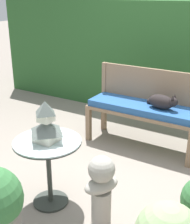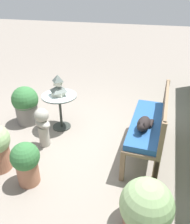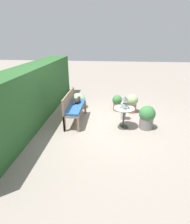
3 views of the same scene
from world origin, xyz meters
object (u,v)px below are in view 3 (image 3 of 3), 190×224
potted_plant_bench_right (147,117)px  potted_plant_hedge_corner (117,102)px  garden_bench (76,108)px  potted_plant_path_edge (78,101)px  garden_bust (124,109)px  cat (78,100)px  pagoda_birdhouse (125,103)px  potted_plant_table_far (132,103)px  patio_table (124,112)px

potted_plant_bench_right → potted_plant_hedge_corner: 1.53m
garden_bench → potted_plant_path_edge: bearing=7.3°
garden_bench → garden_bust: garden_bust is taller
garden_bench → cat: 0.30m
pagoda_birdhouse → garden_bust: pagoda_birdhouse is taller
garden_bust → garden_bench: bearing=35.5°
potted_plant_table_far → patio_table: bearing=163.7°
potted_plant_table_far → potted_plant_path_edge: size_ratio=1.18×
garden_bench → cat: bearing=-6.0°
patio_table → pagoda_birdhouse: bearing=-63.4°
cat → potted_plant_path_edge: size_ratio=0.70×
garden_bust → potted_plant_path_edge: (0.90, 1.67, -0.11)m
potted_plant_bench_right → potted_plant_table_far: (1.18, 0.32, -0.00)m
potted_plant_bench_right → potted_plant_table_far: potted_plant_bench_right is taller
patio_table → potted_plant_path_edge: bearing=48.5°
potted_plant_path_edge → potted_plant_hedge_corner: 1.48m
cat → garden_bust: (0.06, -1.49, -0.27)m
potted_plant_bench_right → potted_plant_path_edge: size_ratio=1.23×
garden_bust → cat: bearing=26.6°
garden_bench → potted_plant_table_far: size_ratio=2.04×
potted_plant_bench_right → garden_bench: bearing=84.2°
pagoda_birdhouse → potted_plant_table_far: bearing=-16.3°
potted_plant_path_edge → potted_plant_hedge_corner: size_ratio=0.97×
garden_bench → potted_plant_bench_right: size_ratio=1.95×
potted_plant_hedge_corner → cat: bearing=122.3°
potted_plant_hedge_corner → garden_bust: bearing=-165.3°
pagoda_birdhouse → potted_plant_hedge_corner: 1.40m
potted_plant_table_far → potted_plant_path_edge: 2.02m
cat → potted_plant_hedge_corner: 1.56m
pagoda_birdhouse → potted_plant_path_edge: bearing=48.5°
garden_bust → potted_plant_bench_right: 0.83m
patio_table → potted_plant_table_far: (1.21, -0.35, -0.13)m
pagoda_birdhouse → potted_plant_bench_right: 0.79m
patio_table → potted_plant_bench_right: (0.03, -0.67, -0.13)m
potted_plant_hedge_corner → patio_table: bearing=-172.4°
garden_bust → potted_plant_path_edge: bearing=-4.1°
garden_bust → potted_plant_table_far: bearing=-92.6°
potted_plant_table_far → potted_plant_bench_right: bearing=-164.8°
cat → garden_bust: size_ratio=0.62×
garden_bench → potted_plant_path_edge: 1.23m
patio_table → potted_plant_hedge_corner: bearing=7.6°
garden_bench → cat: (0.24, -0.03, 0.17)m
garden_bust → potted_plant_hedge_corner: 0.78m
cat → potted_plant_hedge_corner: size_ratio=0.68×
pagoda_birdhouse → potted_plant_bench_right: bearing=-87.4°
pagoda_birdhouse → garden_bust: size_ratio=0.55×
garden_bust → potted_plant_path_edge: garden_bust is taller
cat → garden_bust: bearing=-81.1°
patio_table → pagoda_birdhouse: pagoda_birdhouse is taller
garden_bench → potted_plant_bench_right: 2.18m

